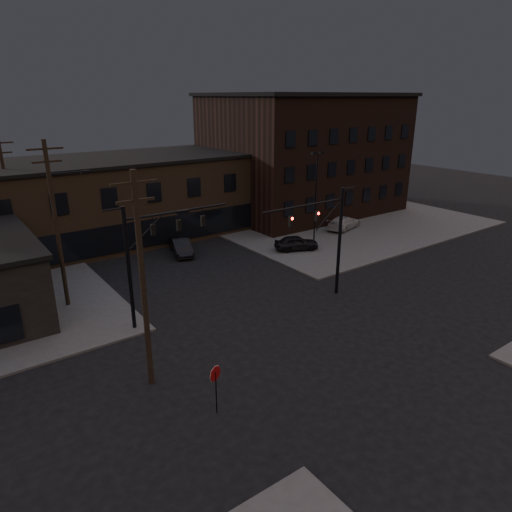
{
  "coord_description": "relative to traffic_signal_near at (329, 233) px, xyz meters",
  "views": [
    {
      "loc": [
        -16.95,
        -17.44,
        14.03
      ],
      "look_at": [
        0.67,
        6.79,
        3.5
      ],
      "focal_mm": 32.0,
      "sensor_mm": 36.0,
      "label": 1
    }
  ],
  "objects": [
    {
      "name": "traffic_signal_near",
      "position": [
        0.0,
        0.0,
        0.0
      ],
      "size": [
        7.12,
        0.24,
        8.0
      ],
      "color": "black",
      "rests_on": "ground"
    },
    {
      "name": "stop_sign",
      "position": [
        -13.36,
        -6.49,
        -3.09
      ],
      "size": [
        0.72,
        0.33,
        2.48
      ],
      "color": "black",
      "rests_on": "ground"
    },
    {
      "name": "utility_pole_far",
      "position": [
        -16.86,
        21.5,
        0.85
      ],
      "size": [
        2.2,
        0.28,
        11.0
      ],
      "color": "black",
      "rests_on": "ground"
    },
    {
      "name": "traffic_signal_far",
      "position": [
        -12.07,
        3.5,
        0.08
      ],
      "size": [
        7.12,
        0.24,
        8.0
      ],
      "color": "black",
      "rests_on": "ground"
    },
    {
      "name": "lot_light_a",
      "position": [
        7.64,
        9.5,
        0.58
      ],
      "size": [
        1.5,
        0.28,
        9.14
      ],
      "color": "black",
      "rests_on": "ground"
    },
    {
      "name": "utility_pole_near",
      "position": [
        -14.79,
        -2.5,
        0.94
      ],
      "size": [
        3.7,
        0.28,
        11.0
      ],
      "color": "black",
      "rests_on": "ground"
    },
    {
      "name": "parked_car_lot_b",
      "position": [
        14.09,
        11.63,
        -4.07
      ],
      "size": [
        5.27,
        3.3,
        1.42
      ],
      "primitive_type": "imported",
      "rotation": [
        0.0,
        0.0,
        1.86
      ],
      "color": "#B2B2B5",
      "rests_on": "sidewalk_ne"
    },
    {
      "name": "car_crossing",
      "position": [
        -4.17,
        14.89,
        -4.19
      ],
      "size": [
        2.75,
        4.75,
        1.48
      ],
      "primitive_type": "imported",
      "rotation": [
        0.0,
        0.0,
        -0.28
      ],
      "color": "black",
      "rests_on": "ground"
    },
    {
      "name": "utility_pole_mid",
      "position": [
        -15.79,
        9.5,
        1.19
      ],
      "size": [
        3.7,
        0.28,
        11.5
      ],
      "color": "black",
      "rests_on": "ground"
    },
    {
      "name": "building_right",
      "position": [
        16.64,
        21.5,
        2.07
      ],
      "size": [
        22.0,
        16.0,
        14.0
      ],
      "primitive_type": "cube",
      "color": "black",
      "rests_on": "ground"
    },
    {
      "name": "parked_car_lot_a",
      "position": [
        5.08,
        9.17,
        -4.08
      ],
      "size": [
        4.46,
        3.17,
        1.41
      ],
      "primitive_type": "imported",
      "rotation": [
        0.0,
        0.0,
        1.16
      ],
      "color": "black",
      "rests_on": "sidewalk_ne"
    },
    {
      "name": "building_row",
      "position": [
        -5.36,
        23.5,
        -0.93
      ],
      "size": [
        40.0,
        12.0,
        8.0
      ],
      "primitive_type": "cube",
      "color": "brown",
      "rests_on": "ground"
    },
    {
      "name": "sidewalk_ne",
      "position": [
        16.64,
        17.5,
        -4.86
      ],
      "size": [
        30.0,
        30.0,
        0.15
      ],
      "primitive_type": "cube",
      "color": "#474744",
      "rests_on": "ground"
    },
    {
      "name": "lot_light_b",
      "position": [
        13.64,
        14.5,
        0.58
      ],
      "size": [
        1.5,
        0.28,
        9.14
      ],
      "color": "black",
      "rests_on": "ground"
    },
    {
      "name": "ground",
      "position": [
        -5.36,
        -4.5,
        -4.93
      ],
      "size": [
        140.0,
        140.0,
        0.0
      ],
      "primitive_type": "plane",
      "color": "black",
      "rests_on": "ground"
    }
  ]
}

